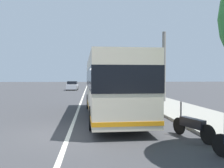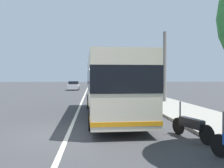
{
  "view_description": "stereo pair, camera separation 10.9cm",
  "coord_description": "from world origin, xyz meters",
  "px_view_note": "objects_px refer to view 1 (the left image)",
  "views": [
    {
      "loc": [
        -9.42,
        -0.81,
        2.18
      ],
      "look_at": [
        4.07,
        -2.02,
        1.81
      ],
      "focal_mm": 39.03,
      "sensor_mm": 36.0,
      "label": 1
    },
    {
      "loc": [
        -9.43,
        -0.92,
        2.18
      ],
      "look_at": [
        4.07,
        -2.02,
        1.81
      ],
      "focal_mm": 39.03,
      "sensor_mm": 36.0,
      "label": 2
    }
  ],
  "objects_px": {
    "motorcycle_mid_row": "(192,126)",
    "car_ahead_same_lane": "(100,86)",
    "car_oncoming": "(96,84)",
    "coach_bus": "(111,84)",
    "car_behind_bus": "(72,86)",
    "car_far_distant": "(107,91)",
    "utility_pole": "(164,67)"
  },
  "relations": [
    {
      "from": "motorcycle_mid_row",
      "to": "car_oncoming",
      "type": "bearing_deg",
      "value": -13.26
    },
    {
      "from": "car_behind_bus",
      "to": "car_ahead_same_lane",
      "type": "bearing_deg",
      "value": 68.97
    },
    {
      "from": "car_oncoming",
      "to": "car_far_distant",
      "type": "bearing_deg",
      "value": -176.32
    },
    {
      "from": "car_oncoming",
      "to": "coach_bus",
      "type": "bearing_deg",
      "value": -177.77
    },
    {
      "from": "motorcycle_mid_row",
      "to": "car_oncoming",
      "type": "xyz_separation_m",
      "value": [
        43.33,
        2.35,
        0.26
      ]
    },
    {
      "from": "coach_bus",
      "to": "car_ahead_same_lane",
      "type": "distance_m",
      "value": 26.94
    },
    {
      "from": "motorcycle_mid_row",
      "to": "car_ahead_same_lane",
      "type": "relative_size",
      "value": 0.44
    },
    {
      "from": "car_behind_bus",
      "to": "car_ahead_same_lane",
      "type": "height_order",
      "value": "car_ahead_same_lane"
    },
    {
      "from": "car_oncoming",
      "to": "car_behind_bus",
      "type": "distance_m",
      "value": 10.28
    },
    {
      "from": "coach_bus",
      "to": "car_oncoming",
      "type": "xyz_separation_m",
      "value": [
        38.15,
        -0.1,
        -1.06
      ]
    },
    {
      "from": "coach_bus",
      "to": "car_behind_bus",
      "type": "height_order",
      "value": "coach_bus"
    },
    {
      "from": "coach_bus",
      "to": "motorcycle_mid_row",
      "type": "distance_m",
      "value": 5.88
    },
    {
      "from": "car_ahead_same_lane",
      "to": "motorcycle_mid_row",
      "type": "bearing_deg",
      "value": -172.2
    },
    {
      "from": "car_behind_bus",
      "to": "utility_pole",
      "type": "relative_size",
      "value": 0.69
    },
    {
      "from": "utility_pole",
      "to": "car_far_distant",
      "type": "bearing_deg",
      "value": 37.39
    },
    {
      "from": "car_oncoming",
      "to": "car_behind_bus",
      "type": "xyz_separation_m",
      "value": [
        -9.35,
        4.28,
        -0.02
      ]
    },
    {
      "from": "car_behind_bus",
      "to": "utility_pole",
      "type": "bearing_deg",
      "value": 23.94
    },
    {
      "from": "motorcycle_mid_row",
      "to": "car_behind_bus",
      "type": "xyz_separation_m",
      "value": [
        33.98,
        6.63,
        0.24
      ]
    },
    {
      "from": "utility_pole",
      "to": "coach_bus",
      "type": "bearing_deg",
      "value": 143.06
    },
    {
      "from": "car_oncoming",
      "to": "utility_pole",
      "type": "relative_size",
      "value": 0.67
    },
    {
      "from": "motorcycle_mid_row",
      "to": "car_oncoming",
      "type": "relative_size",
      "value": 0.51
    },
    {
      "from": "motorcycle_mid_row",
      "to": "car_oncoming",
      "type": "distance_m",
      "value": 43.4
    },
    {
      "from": "coach_bus",
      "to": "car_ahead_same_lane",
      "type": "xyz_separation_m",
      "value": [
        26.91,
        -0.5,
        -1.06
      ]
    },
    {
      "from": "car_ahead_same_lane",
      "to": "car_far_distant",
      "type": "bearing_deg",
      "value": -174.97
    },
    {
      "from": "motorcycle_mid_row",
      "to": "car_far_distant",
      "type": "xyz_separation_m",
      "value": [
        17.86,
        1.77,
        0.22
      ]
    },
    {
      "from": "coach_bus",
      "to": "utility_pole",
      "type": "distance_m",
      "value": 8.65
    },
    {
      "from": "car_oncoming",
      "to": "car_behind_bus",
      "type": "height_order",
      "value": "car_oncoming"
    },
    {
      "from": "car_ahead_same_lane",
      "to": "utility_pole",
      "type": "height_order",
      "value": "utility_pole"
    },
    {
      "from": "motorcycle_mid_row",
      "to": "car_behind_bus",
      "type": "height_order",
      "value": "car_behind_bus"
    },
    {
      "from": "car_oncoming",
      "to": "utility_pole",
      "type": "distance_m",
      "value": 31.8
    },
    {
      "from": "car_oncoming",
      "to": "car_behind_bus",
      "type": "bearing_deg",
      "value": 157.77
    },
    {
      "from": "car_far_distant",
      "to": "utility_pole",
      "type": "height_order",
      "value": "utility_pole"
    }
  ]
}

